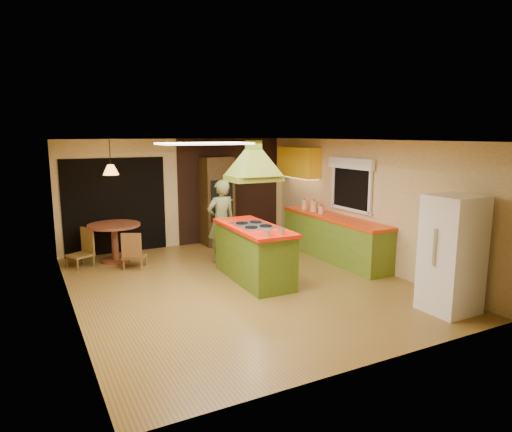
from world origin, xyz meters
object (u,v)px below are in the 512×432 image
man (221,221)px  canister_large (314,206)px  wall_oven (217,201)px  dining_table (114,235)px  kitchen_island (254,253)px  refrigerator (452,254)px

man → canister_large: (2.13, -0.21, 0.19)m
wall_oven → dining_table: size_ratio=1.97×
dining_table → kitchen_island: bearing=-50.2°
refrigerator → canister_large: 3.81m
refrigerator → wall_oven: wall_oven is taller
wall_oven → kitchen_island: bearing=-100.2°
kitchen_island → man: (-0.05, 1.35, 0.35)m
man → dining_table: size_ratio=1.61×
kitchen_island → dining_table: 3.12m
wall_oven → man: bearing=-110.3°
canister_large → dining_table: bearing=162.9°
kitchen_island → wall_oven: (0.47, 2.82, 0.54)m
kitchen_island → wall_oven: bearing=82.3°
kitchen_island → canister_large: bearing=30.5°
kitchen_island → canister_large: size_ratio=8.70×
kitchen_island → man: size_ratio=1.19×
man → dining_table: (-1.94, 1.04, -0.29)m
refrigerator → man: bearing=114.9°
man → dining_table: man is taller
kitchen_island → refrigerator: 3.30m
refrigerator → dining_table: size_ratio=1.65×
refrigerator → wall_oven: size_ratio=0.84×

